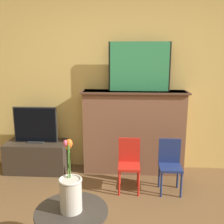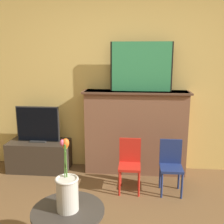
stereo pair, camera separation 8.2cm
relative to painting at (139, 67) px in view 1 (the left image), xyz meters
name	(u,v)px [view 1 (the left image)]	position (x,y,z in m)	size (l,w,h in m)	color
wall_back	(125,75)	(-0.20, 0.17, -0.12)	(8.00, 0.06, 2.70)	#E0BC66
fireplace_mantel	(134,131)	(-0.06, -0.01, -0.88)	(1.43, 0.34, 1.15)	brown
painting	(139,67)	(0.00, 0.00, 0.00)	(0.81, 0.03, 0.64)	black
tv_stand	(37,156)	(-1.42, -0.08, -1.26)	(0.85, 0.42, 0.42)	#382D23
tv_monitor	(35,125)	(-1.42, -0.08, -0.80)	(0.61, 0.12, 0.50)	#2D2D2D
chair_red	(129,161)	(-0.12, -0.53, -1.11)	(0.26, 0.26, 0.64)	red
chair_blue	(170,162)	(0.37, -0.53, -1.11)	(0.26, 0.26, 0.64)	navy
vase_tulips	(71,191)	(-0.57, -1.74, -0.85)	(0.18, 0.24, 0.55)	beige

